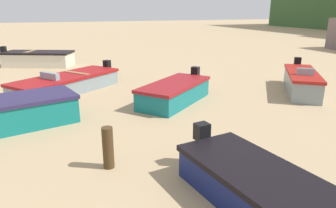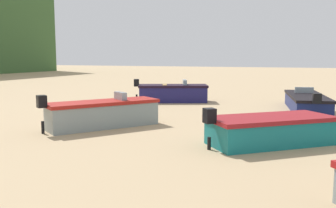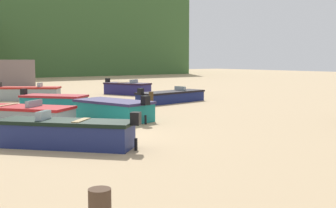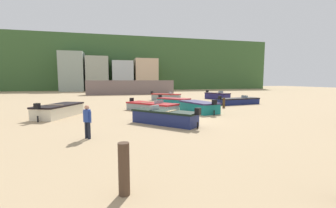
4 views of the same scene
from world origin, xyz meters
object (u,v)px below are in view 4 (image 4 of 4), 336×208
at_px(boat_teal_8, 174,102).
at_px(boat_navy_3, 217,96).
at_px(mooring_post_near_water, 224,103).
at_px(beach_walker_foreground, 87,119).
at_px(boat_cream_7, 59,110).
at_px(boat_grey_4, 152,107).
at_px(boat_grey_2, 166,97).
at_px(mooring_post_mid_beach, 124,169).
at_px(boat_navy_0, 164,117).
at_px(boat_navy_5, 239,101).
at_px(boat_teal_1, 199,107).

bearing_deg(boat_teal_8, boat_navy_3, 176.08).
relative_size(mooring_post_near_water, beach_walker_foreground, 0.62).
bearing_deg(boat_navy_3, boat_cream_7, 8.65).
bearing_deg(boat_grey_4, beach_walker_foreground, 24.22).
bearing_deg(boat_grey_2, mooring_post_mid_beach, 19.98).
distance_m(boat_navy_0, mooring_post_near_water, 10.42).
height_order(boat_navy_3, boat_navy_5, boat_navy_3).
relative_size(boat_teal_1, boat_grey_2, 1.06).
distance_m(boat_grey_2, boat_cream_7, 15.83).
bearing_deg(mooring_post_near_water, beach_walker_foreground, -142.55).
height_order(boat_grey_4, mooring_post_mid_beach, mooring_post_mid_beach).
bearing_deg(mooring_post_mid_beach, mooring_post_near_water, 54.41).
distance_m(boat_navy_3, boat_cream_7, 22.26).
height_order(mooring_post_mid_beach, beach_walker_foreground, beach_walker_foreground).
xyz_separation_m(boat_grey_4, boat_navy_5, (10.81, 3.07, -0.01)).
xyz_separation_m(boat_teal_1, boat_teal_8, (-0.67, 5.77, -0.06)).
distance_m(boat_teal_8, mooring_post_near_water, 5.53).
distance_m(boat_grey_2, mooring_post_mid_beach, 25.33).
bearing_deg(boat_grey_4, boat_navy_3, -176.95).
distance_m(boat_teal_1, beach_walker_foreground, 11.02).
height_order(boat_navy_5, beach_walker_foreground, beach_walker_foreground).
xyz_separation_m(boat_teal_1, boat_grey_2, (-0.14, 11.62, 0.01)).
relative_size(boat_teal_8, mooring_post_near_water, 3.71).
bearing_deg(boat_navy_3, beach_walker_foreground, 26.79).
relative_size(boat_navy_0, beach_walker_foreground, 2.54).
distance_m(boat_teal_1, boat_grey_4, 4.28).
xyz_separation_m(boat_navy_5, beach_walker_foreground, (-15.47, -11.88, 0.57)).
bearing_deg(boat_teal_1, mooring_post_mid_beach, -133.78).
bearing_deg(mooring_post_mid_beach, boat_cream_7, 107.71).
bearing_deg(boat_navy_0, boat_navy_5, -2.36).
bearing_deg(boat_navy_0, mooring_post_mid_beach, -152.19).
relative_size(boat_grey_4, boat_cream_7, 1.09).
bearing_deg(beach_walker_foreground, boat_teal_8, -76.68).
relative_size(boat_navy_0, boat_grey_2, 1.04).
bearing_deg(boat_navy_5, boat_cream_7, -85.23).
bearing_deg(boat_navy_5, boat_grey_2, -142.51).
bearing_deg(boat_teal_8, boat_navy_5, 133.50).
xyz_separation_m(boat_grey_2, boat_teal_8, (-0.53, -5.85, -0.07)).
bearing_deg(boat_teal_8, mooring_post_mid_beach, 30.72).
height_order(boat_grey_2, boat_navy_3, boat_navy_3).
bearing_deg(beach_walker_foreground, boat_navy_0, -105.06).
distance_m(boat_navy_3, boat_navy_5, 7.05).
bearing_deg(boat_cream_7, boat_grey_2, 68.09).
relative_size(boat_teal_1, boat_navy_3, 1.02).
bearing_deg(boat_navy_5, boat_navy_3, 164.45).
xyz_separation_m(boat_teal_1, boat_navy_3, (7.74, 11.92, 0.02)).
relative_size(boat_grey_2, boat_cream_7, 0.86).
distance_m(boat_navy_0, boat_grey_2, 16.57).
distance_m(boat_navy_0, beach_walker_foreground, 5.06).
bearing_deg(boat_teal_8, boat_cream_7, -13.31).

